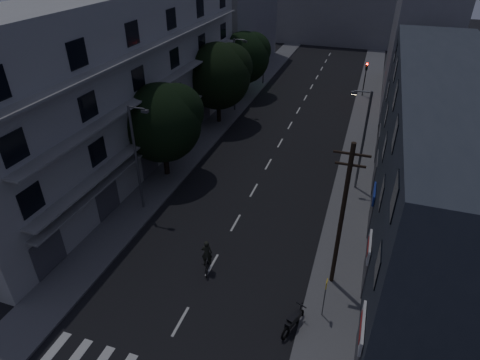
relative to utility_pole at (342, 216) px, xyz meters
The scene contains 21 objects.
ground 19.62m from the utility_pole, 112.31° to the left, with size 160.00×160.00×0.00m, color black.
sidewalk_left 23.43m from the utility_pole, 129.92° to the left, with size 3.00×90.00×0.15m, color #565659.
sidewalk_right 18.23m from the utility_pole, 89.07° to the left, with size 3.00×90.00×0.15m, color #565659.
lane_markings 25.38m from the utility_pole, 106.84° to the left, with size 0.15×60.50×0.01m.
building_left 22.02m from the utility_pole, 151.12° to the left, with size 7.00×36.00×14.00m.
building_right 8.16m from the utility_pole, 54.04° to the left, with size 6.19×28.00×11.00m.
building_far_left 45.02m from the utility_pole, 115.33° to the left, with size 6.00×20.00×16.00m, color slate.
building_far_right 34.95m from the utility_pole, 82.12° to the left, with size 6.00×20.00×13.00m, color slate.
building_far_end 63.00m from the utility_pole, 96.58° to the left, with size 24.00×8.00×10.00m, color slate.
tree_near 16.94m from the utility_pole, 151.28° to the left, with size 6.33×6.33×7.80m.
tree_mid 24.83m from the utility_pole, 126.28° to the left, with size 6.78×6.78×8.34m.
tree_far 32.79m from the utility_pole, 116.90° to the left, with size 6.17×6.17×7.63m.
traffic_signal_far_right 33.35m from the utility_pole, 90.88° to the left, with size 0.28×0.37×4.10m.
traffic_signal_far_left 36.68m from the utility_pole, 112.01° to the left, with size 0.28×0.37×4.10m.
street_lamp_left_near 14.54m from the utility_pole, 167.78° to the left, with size 1.51×0.25×8.00m.
street_lamp_right 10.91m from the utility_pole, 88.14° to the left, with size 1.51×0.25×8.00m.
street_lamp_left_far 27.54m from the utility_pole, 120.84° to the left, with size 1.51×0.25×8.00m.
utility_pole is the anchor object (origin of this frame).
bus_stop_sign 4.03m from the utility_pole, 93.17° to the right, with size 0.06×0.35×2.52m.
motorcycle 6.06m from the utility_pole, 110.32° to the right, with size 0.97×2.01×1.35m.
cyclist 8.50m from the utility_pole, 169.35° to the right, with size 1.16×1.87×2.24m.
Camera 1 is at (7.50, -10.45, 17.55)m, focal length 30.00 mm.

